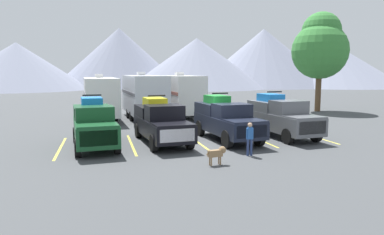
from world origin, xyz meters
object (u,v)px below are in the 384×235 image
object	(u,v)px
pickup_truck_b	(161,121)
camper_trailer_c	(182,94)
pickup_truck_d	(281,116)
person_a	(250,137)
dog	(218,153)
pickup_truck_a	(94,124)
camper_trailer_a	(100,96)
pickup_truck_c	(226,119)
camper_trailer_b	(144,94)

from	to	relation	value
pickup_truck_b	camper_trailer_c	xyz separation A→B (m)	(3.42, 9.77, 0.85)
pickup_truck_b	pickup_truck_d	size ratio (longest dim) A/B	1.09
pickup_truck_d	pickup_truck_b	bearing A→B (deg)	179.18
person_a	dog	world-z (taller)	person_a
camper_trailer_c	dog	xyz separation A→B (m)	(-1.92, -15.11, -1.48)
camper_trailer_c	dog	distance (m)	15.31
pickup_truck_a	camper_trailer_a	world-z (taller)	camper_trailer_a
pickup_truck_c	person_a	xyz separation A→B (m)	(-0.25, -3.97, -0.31)
pickup_truck_a	pickup_truck_b	distance (m)	3.50
person_a	dog	xyz separation A→B (m)	(-1.90, -1.16, -0.37)
pickup_truck_a	dog	xyz separation A→B (m)	(4.98, -4.96, -0.67)
camper_trailer_c	person_a	bearing A→B (deg)	-90.10
camper_trailer_a	person_a	xyz separation A→B (m)	(6.55, -14.39, -1.04)
pickup_truck_c	camper_trailer_b	xyz separation A→B (m)	(-3.39, 10.12, 0.82)
pickup_truck_a	pickup_truck_b	world-z (taller)	pickup_truck_a
pickup_truck_d	camper_trailer_c	size ratio (longest dim) A/B	0.75
camper_trailer_a	dog	distance (m)	16.29
camper_trailer_a	pickup_truck_a	bearing A→B (deg)	-91.80
camper_trailer_a	dog	bearing A→B (deg)	-73.35
pickup_truck_b	pickup_truck_c	world-z (taller)	pickup_truck_c
person_a	pickup_truck_c	bearing A→B (deg)	86.40
camper_trailer_a	camper_trailer_b	distance (m)	3.42
camper_trailer_b	person_a	world-z (taller)	camper_trailer_b
camper_trailer_b	camper_trailer_c	size ratio (longest dim) A/B	1.25
camper_trailer_b	pickup_truck_c	bearing A→B (deg)	-71.49
camper_trailer_c	camper_trailer_b	bearing A→B (deg)	177.70
pickup_truck_d	camper_trailer_a	bearing A→B (deg)	134.99
dog	pickup_truck_d	bearing A→B (deg)	42.87
pickup_truck_d	camper_trailer_c	bearing A→B (deg)	110.70
pickup_truck_b	camper_trailer_a	distance (m)	10.70
camper_trailer_b	dog	world-z (taller)	camper_trailer_b
person_a	camper_trailer_c	bearing A→B (deg)	89.90
pickup_truck_a	camper_trailer_b	distance (m)	10.97
pickup_truck_d	camper_trailer_a	xyz separation A→B (m)	(-10.30, 10.30, 0.72)
pickup_truck_b	dog	world-z (taller)	pickup_truck_b
pickup_truck_c	camper_trailer_a	distance (m)	12.47
pickup_truck_c	camper_trailer_c	world-z (taller)	camper_trailer_c
pickup_truck_b	camper_trailer_c	bearing A→B (deg)	70.68
camper_trailer_b	camper_trailer_c	bearing A→B (deg)	-2.30
pickup_truck_d	person_a	size ratio (longest dim) A/B	3.58
camper_trailer_a	camper_trailer_c	bearing A→B (deg)	-3.78
camper_trailer_c	pickup_truck_d	bearing A→B (deg)	-69.30
camper_trailer_a	camper_trailer_c	distance (m)	6.59
camper_trailer_b	dog	size ratio (longest dim) A/B	10.14
pickup_truck_a	camper_trailer_c	distance (m)	12.31
pickup_truck_a	pickup_truck_d	distance (m)	10.64
pickup_truck_a	pickup_truck_c	bearing A→B (deg)	1.30
pickup_truck_d	camper_trailer_b	size ratio (longest dim) A/B	0.61
camper_trailer_c	dog	world-z (taller)	camper_trailer_c
pickup_truck_a	person_a	xyz separation A→B (m)	(6.88, -3.80, -0.30)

